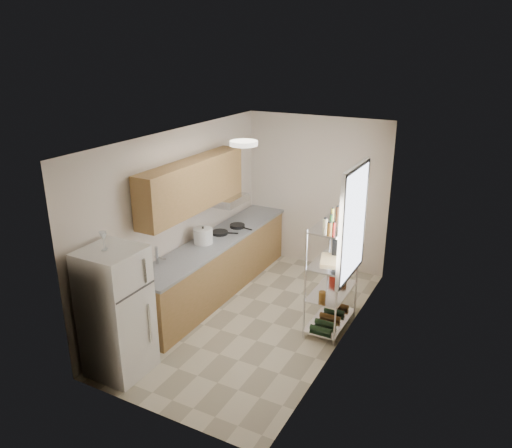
{
  "coord_description": "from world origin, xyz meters",
  "views": [
    {
      "loc": [
        2.92,
        -5.49,
        3.71
      ],
      "look_at": [
        -0.12,
        0.25,
        1.34
      ],
      "focal_mm": 35.0,
      "sensor_mm": 36.0,
      "label": 1
    }
  ],
  "objects_px": {
    "refrigerator": "(116,312)",
    "frying_pan_large": "(220,233)",
    "rice_cooker": "(203,236)",
    "cutting_board": "(333,260)",
    "espresso_machine": "(340,244)"
  },
  "relations": [
    {
      "from": "rice_cooker",
      "to": "frying_pan_large",
      "type": "relative_size",
      "value": 1.1
    },
    {
      "from": "frying_pan_large",
      "to": "espresso_machine",
      "type": "height_order",
      "value": "espresso_machine"
    },
    {
      "from": "refrigerator",
      "to": "frying_pan_large",
      "type": "xyz_separation_m",
      "value": [
        -0.1,
        2.43,
        0.14
      ]
    },
    {
      "from": "refrigerator",
      "to": "rice_cooker",
      "type": "relative_size",
      "value": 5.53
    },
    {
      "from": "frying_pan_large",
      "to": "cutting_board",
      "type": "relative_size",
      "value": 0.63
    },
    {
      "from": "cutting_board",
      "to": "espresso_machine",
      "type": "relative_size",
      "value": 1.34
    },
    {
      "from": "frying_pan_large",
      "to": "espresso_machine",
      "type": "bearing_deg",
      "value": -24.02
    },
    {
      "from": "frying_pan_large",
      "to": "cutting_board",
      "type": "distance_m",
      "value": 2.02
    },
    {
      "from": "refrigerator",
      "to": "frying_pan_large",
      "type": "relative_size",
      "value": 6.09
    },
    {
      "from": "frying_pan_large",
      "to": "espresso_machine",
      "type": "distance_m",
      "value": 2.01
    },
    {
      "from": "rice_cooker",
      "to": "frying_pan_large",
      "type": "xyz_separation_m",
      "value": [
        0.02,
        0.43,
        -0.09
      ]
    },
    {
      "from": "refrigerator",
      "to": "rice_cooker",
      "type": "distance_m",
      "value": 2.02
    },
    {
      "from": "refrigerator",
      "to": "rice_cooker",
      "type": "xyz_separation_m",
      "value": [
        -0.12,
        2.0,
        0.23
      ]
    },
    {
      "from": "rice_cooker",
      "to": "espresso_machine",
      "type": "xyz_separation_m",
      "value": [
        2.01,
        0.3,
        0.15
      ]
    },
    {
      "from": "rice_cooker",
      "to": "cutting_board",
      "type": "bearing_deg",
      "value": 1.26
    }
  ]
}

